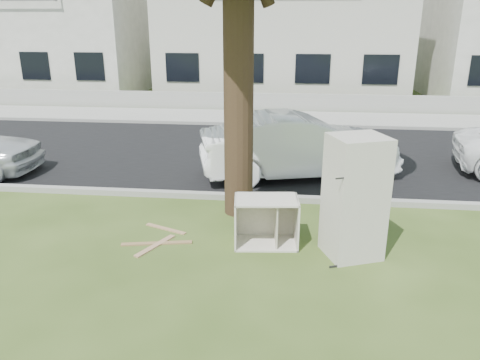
# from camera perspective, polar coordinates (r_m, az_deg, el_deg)

# --- Properties ---
(ground) EXTENTS (120.00, 120.00, 0.00)m
(ground) POSITION_cam_1_polar(r_m,az_deg,el_deg) (7.44, 1.36, -9.37)
(ground) COLOR #36491A
(road) EXTENTS (120.00, 7.00, 0.01)m
(road) POSITION_cam_1_polar(r_m,az_deg,el_deg) (13.03, 3.65, 3.22)
(road) COLOR black
(road) RESTS_ON ground
(kerb_near) EXTENTS (120.00, 0.18, 0.12)m
(kerb_near) POSITION_cam_1_polar(r_m,az_deg,el_deg) (9.66, 2.62, -2.49)
(kerb_near) COLOR gray
(kerb_near) RESTS_ON ground
(kerb_far) EXTENTS (120.00, 0.18, 0.12)m
(kerb_far) POSITION_cam_1_polar(r_m,az_deg,el_deg) (16.47, 4.25, 6.53)
(kerb_far) COLOR gray
(kerb_far) RESTS_ON ground
(sidewalk) EXTENTS (120.00, 2.80, 0.01)m
(sidewalk) POSITION_cam_1_polar(r_m,az_deg,el_deg) (17.89, 4.44, 7.54)
(sidewalk) COLOR gray
(sidewalk) RESTS_ON ground
(low_wall) EXTENTS (120.00, 0.15, 0.70)m
(low_wall) POSITION_cam_1_polar(r_m,az_deg,el_deg) (19.40, 4.63, 9.47)
(low_wall) COLOR gray
(low_wall) RESTS_ON ground
(townhouse_left) EXTENTS (10.20, 8.16, 7.04)m
(townhouse_left) POSITION_cam_1_polar(r_m,az_deg,el_deg) (27.10, -22.42, 17.61)
(townhouse_left) COLOR silver
(townhouse_left) RESTS_ON ground
(townhouse_center) EXTENTS (11.22, 8.16, 7.44)m
(townhouse_center) POSITION_cam_1_polar(r_m,az_deg,el_deg) (24.03, 5.26, 19.36)
(townhouse_center) COLOR #BABBAA
(townhouse_center) RESTS_ON ground
(fridge) EXTENTS (1.00, 0.97, 1.92)m
(fridge) POSITION_cam_1_polar(r_m,az_deg,el_deg) (7.36, 13.81, -2.07)
(fridge) COLOR silver
(fridge) RESTS_ON ground
(cabinet) EXTENTS (1.09, 0.73, 0.80)m
(cabinet) POSITION_cam_1_polar(r_m,az_deg,el_deg) (7.70, 3.20, -5.07)
(cabinet) COLOR silver
(cabinet) RESTS_ON ground
(plank_a) EXTENTS (1.17, 0.32, 0.02)m
(plank_a) POSITION_cam_1_polar(r_m,az_deg,el_deg) (7.96, -10.11, -7.60)
(plank_a) COLOR olive
(plank_a) RESTS_ON ground
(plank_b) EXTENTS (0.81, 0.40, 0.02)m
(plank_b) POSITION_cam_1_polar(r_m,az_deg,el_deg) (8.46, -9.04, -5.89)
(plank_b) COLOR #A67E57
(plank_b) RESTS_ON ground
(plank_c) EXTENTS (0.48, 0.85, 0.02)m
(plank_c) POSITION_cam_1_polar(r_m,az_deg,el_deg) (7.88, -10.29, -7.89)
(plank_c) COLOR #A87E5D
(plank_c) RESTS_ON ground
(car_center) EXTENTS (4.78, 2.71, 1.49)m
(car_center) POSITION_cam_1_polar(r_m,az_deg,el_deg) (11.02, 7.09, 4.18)
(car_center) COLOR white
(car_center) RESTS_ON ground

